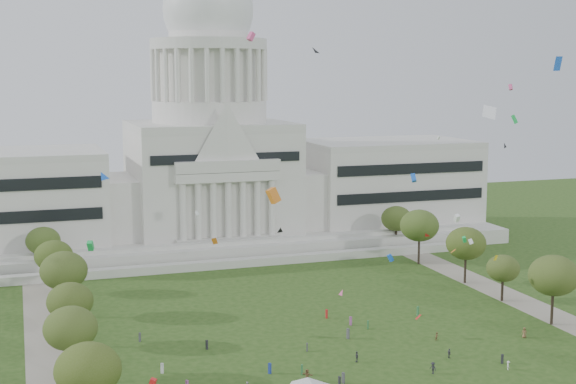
# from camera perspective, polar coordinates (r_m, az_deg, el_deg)

# --- Properties ---
(capitol) EXTENTS (160.00, 64.50, 91.30)m
(capitol) POSITION_cam_1_polar(r_m,az_deg,el_deg) (228.08, -5.52, 1.94)
(capitol) COLOR beige
(capitol) RESTS_ON ground
(path_left) EXTENTS (8.00, 160.00, 0.04)m
(path_left) POSITION_cam_1_polar(r_m,az_deg,el_deg) (145.21, -16.59, -11.12)
(path_left) COLOR gray
(path_left) RESTS_ON ground
(path_right) EXTENTS (8.00, 160.00, 0.04)m
(path_right) POSITION_cam_1_polar(r_m,az_deg,el_deg) (175.92, 16.76, -7.70)
(path_right) COLOR gray
(path_right) RESTS_ON ground
(row_tree_l_1) EXTENTS (8.86, 8.86, 12.59)m
(row_tree_l_1) POSITION_cam_1_polar(r_m,az_deg,el_deg) (111.36, -14.04, -12.18)
(row_tree_l_1) COLOR black
(row_tree_l_1) RESTS_ON ground
(row_tree_l_2) EXTENTS (8.42, 8.42, 11.97)m
(row_tree_l_2) POSITION_cam_1_polar(r_m,az_deg,el_deg) (130.61, -15.21, -9.34)
(row_tree_l_2) COLOR black
(row_tree_l_2) RESTS_ON ground
(row_tree_r_2) EXTENTS (9.55, 9.55, 13.58)m
(row_tree_r_2) POSITION_cam_1_polar(r_m,az_deg,el_deg) (161.53, 18.37, -5.66)
(row_tree_r_2) COLOR black
(row_tree_r_2) RESTS_ON ground
(row_tree_l_3) EXTENTS (8.12, 8.12, 11.55)m
(row_tree_l_3) POSITION_cam_1_polar(r_m,az_deg,el_deg) (146.65, -15.24, -7.52)
(row_tree_l_3) COLOR black
(row_tree_l_3) RESTS_ON ground
(row_tree_r_3) EXTENTS (7.01, 7.01, 9.98)m
(row_tree_r_3) POSITION_cam_1_polar(r_m,az_deg,el_deg) (175.72, 15.05, -5.27)
(row_tree_r_3) COLOR black
(row_tree_r_3) RESTS_ON ground
(row_tree_l_4) EXTENTS (9.29, 9.29, 13.21)m
(row_tree_l_4) POSITION_cam_1_polar(r_m,az_deg,el_deg) (164.26, -15.66, -5.41)
(row_tree_l_4) COLOR black
(row_tree_l_4) RESTS_ON ground
(row_tree_r_4) EXTENTS (9.19, 9.19, 13.06)m
(row_tree_r_4) POSITION_cam_1_polar(r_m,az_deg,el_deg) (188.21, 12.54, -3.59)
(row_tree_r_4) COLOR black
(row_tree_r_4) RESTS_ON ground
(row_tree_l_5) EXTENTS (8.33, 8.33, 11.85)m
(row_tree_l_5) POSITION_cam_1_polar(r_m,az_deg,el_deg) (182.54, -16.33, -4.38)
(row_tree_l_5) COLOR black
(row_tree_l_5) RESTS_ON ground
(row_tree_r_5) EXTENTS (9.82, 9.82, 13.96)m
(row_tree_r_5) POSITION_cam_1_polar(r_m,az_deg,el_deg) (204.63, 9.33, -2.37)
(row_tree_r_5) COLOR black
(row_tree_r_5) RESTS_ON ground
(row_tree_l_6) EXTENTS (8.19, 8.19, 11.64)m
(row_tree_l_6) POSITION_cam_1_polar(r_m,az_deg,el_deg) (200.26, -17.02, -3.35)
(row_tree_l_6) COLOR black
(row_tree_l_6) RESTS_ON ground
(row_tree_r_6) EXTENTS (8.42, 8.42, 11.97)m
(row_tree_r_6) POSITION_cam_1_polar(r_m,az_deg,el_deg) (221.68, 7.72, -1.89)
(row_tree_r_6) COLOR black
(row_tree_r_6) RESTS_ON ground
(event_tent) EXTENTS (10.60, 10.60, 4.95)m
(event_tent) POSITION_cam_1_polar(r_m,az_deg,el_deg) (117.47, 1.43, -13.49)
(event_tent) COLOR #4C4C4C
(event_tent) RESTS_ON ground
(person_0) EXTENTS (1.13, 1.06, 1.94)m
(person_0) POSITION_cam_1_polar(r_m,az_deg,el_deg) (154.41, 16.46, -9.57)
(person_0) COLOR olive
(person_0) RESTS_ON ground
(person_2) EXTENTS (0.87, 0.73, 1.53)m
(person_2) POSITION_cam_1_polar(r_m,az_deg,el_deg) (149.39, 10.55, -10.05)
(person_2) COLOR olive
(person_2) RESTS_ON ground
(person_3) EXTENTS (1.05, 1.40, 1.94)m
(person_3) POSITION_cam_1_polar(r_m,az_deg,el_deg) (133.47, 10.26, -12.21)
(person_3) COLOR #26262B
(person_3) RESTS_ON ground
(person_4) EXTENTS (0.64, 1.12, 1.88)m
(person_4) POSITION_cam_1_polar(r_m,az_deg,el_deg) (136.94, 4.91, -11.58)
(person_4) COLOR #4C4C51
(person_4) RESTS_ON ground
(person_5) EXTENTS (1.88, 1.83, 2.03)m
(person_5) POSITION_cam_1_polar(r_m,az_deg,el_deg) (128.33, 1.37, -12.91)
(person_5) COLOR olive
(person_5) RESTS_ON ground
(person_9) EXTENTS (0.79, 1.09, 1.51)m
(person_9) POSITION_cam_1_polar(r_m,az_deg,el_deg) (137.84, 15.39, -11.81)
(person_9) COLOR silver
(person_9) RESTS_ON ground
(person_10) EXTENTS (0.60, 1.02, 1.69)m
(person_10) POSITION_cam_1_polar(r_m,az_deg,el_deg) (140.90, 11.39, -11.18)
(person_10) COLOR #4C4C51
(person_10) RESTS_ON ground
(distant_crowd) EXTENTS (63.77, 38.88, 1.92)m
(distant_crowd) POSITION_cam_1_polar(r_m,az_deg,el_deg) (136.74, -0.90, -11.62)
(distant_crowd) COLOR olive
(distant_crowd) RESTS_ON ground
(kite_swarm) EXTENTS (83.39, 97.92, 60.82)m
(kite_swarm) POSITION_cam_1_polar(r_m,az_deg,el_deg) (128.99, 5.45, -1.25)
(kite_swarm) COLOR white
(kite_swarm) RESTS_ON ground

